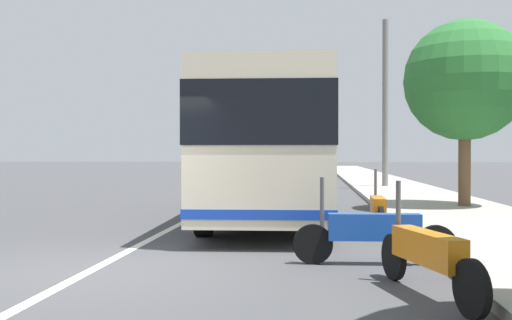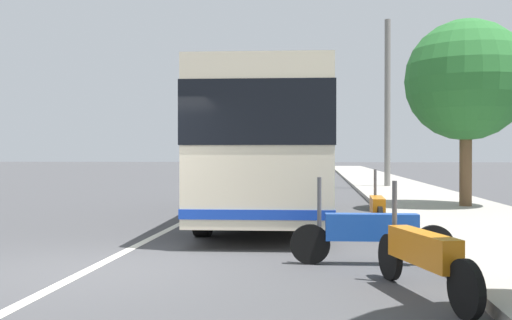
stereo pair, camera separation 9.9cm
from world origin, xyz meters
The scene contains 11 objects.
ground_plane centered at (0.00, 0.00, 0.00)m, with size 220.00×220.00×0.00m, color #424244.
sidewalk_curb centered at (10.00, -6.51, 0.07)m, with size 110.00×3.60×0.14m, color #9E998E.
lane_divider_line centered at (10.00, 0.00, 0.00)m, with size 110.00×0.16×0.01m, color silver.
coach_bus centered at (6.63, -1.89, 1.83)m, with size 10.21×2.93×3.19m.
motorcycle_angled centered at (-1.03, -4.19, 0.46)m, with size 2.24×0.73×1.24m.
motorcycle_mid_row centered at (0.77, -3.80, 0.46)m, with size 0.30×2.29×1.23m.
motorcycle_nearest_curb centered at (4.18, -4.24, 0.46)m, with size 2.08×0.28×1.25m.
car_far_distant centered at (41.64, -2.49, 0.66)m, with size 4.10×2.02×1.40m.
car_behind_bus centered at (28.35, 2.47, 0.68)m, with size 4.03×1.89×1.43m.
roadside_tree_mid_block centered at (8.96, -7.11, 3.58)m, with size 3.32×3.32×5.25m.
utility_pole centered at (19.04, -6.18, 3.81)m, with size 0.26×0.26×7.61m, color slate.
Camera 1 is at (-7.51, -2.96, 1.55)m, focal length 40.78 mm.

